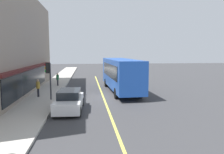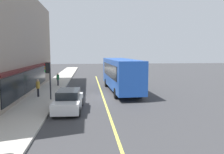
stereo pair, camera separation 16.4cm
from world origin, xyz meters
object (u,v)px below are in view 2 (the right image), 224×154
(car_white, at_px, (69,101))
(bus, at_px, (121,73))
(pedestrian_waiting, at_px, (38,86))
(traffic_light, at_px, (48,72))
(pedestrian_mid_block, at_px, (58,78))

(car_white, bearing_deg, bus, -34.29)
(bus, bearing_deg, pedestrian_waiting, 107.54)
(traffic_light, xyz_separation_m, car_white, (-3.36, -2.00, -1.79))
(bus, height_order, pedestrian_mid_block, bus)
(bus, height_order, car_white, bus)
(pedestrian_mid_block, height_order, pedestrian_waiting, pedestrian_waiting)
(traffic_light, bearing_deg, bus, -60.81)
(pedestrian_mid_block, distance_m, pedestrian_waiting, 6.72)
(car_white, relative_size, pedestrian_waiting, 2.71)
(car_white, distance_m, pedestrian_waiting, 5.66)
(bus, distance_m, car_white, 8.83)
(bus, xyz_separation_m, pedestrian_waiting, (-2.56, 8.11, -0.87))
(bus, xyz_separation_m, car_white, (-7.22, 4.93, -1.24))
(pedestrian_mid_block, xyz_separation_m, pedestrian_waiting, (-6.65, 0.91, 0.05))
(traffic_light, relative_size, pedestrian_waiting, 1.98)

